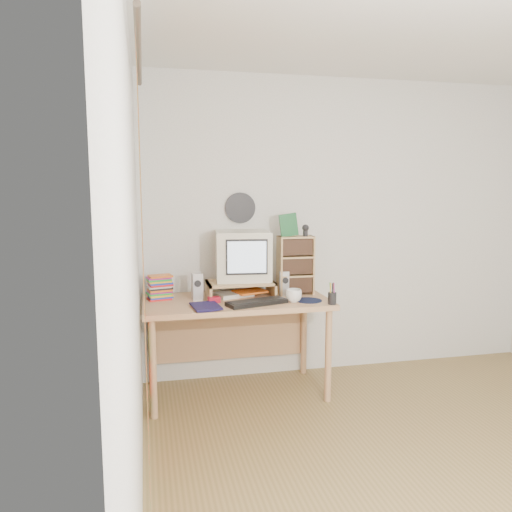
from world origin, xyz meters
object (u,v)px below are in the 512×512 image
keyboard (257,302)px  desk (235,315)px  dvd_stack (160,284)px  mug (294,296)px  cd_rack (296,265)px  diary (193,306)px  crt_monitor (243,256)px

keyboard → desk: bearing=97.8°
dvd_stack → desk: bearing=-19.1°
desk → keyboard: bearing=-65.5°
desk → mug: size_ratio=11.45×
desk → cd_rack: (0.50, 0.04, 0.37)m
diary → cd_rack: bearing=14.5°
mug → crt_monitor: bearing=134.5°
crt_monitor → keyboard: size_ratio=0.91×
mug → cd_rack: bearing=70.3°
dvd_stack → mug: dvd_stack is taller
keyboard → mug: (0.29, 0.02, 0.03)m
desk → dvd_stack: (-0.57, 0.07, 0.26)m
keyboard → dvd_stack: 0.76m
crt_monitor → dvd_stack: (-0.65, -0.02, -0.19)m
mug → keyboard: bearing=-176.9°
crt_monitor → cd_rack: bearing=-0.6°
crt_monitor → dvd_stack: 0.68m
desk → cd_rack: bearing=4.4°
keyboard → mug: bearing=-13.6°
keyboard → dvd_stack: (-0.68, 0.32, 0.11)m
crt_monitor → keyboard: bearing=-78.1°
keyboard → cd_rack: cd_rack is taller
desk → dvd_stack: size_ratio=5.79×
cd_rack → diary: 0.94m
desk → dvd_stack: bearing=173.0°
cd_rack → mug: (-0.10, -0.28, -0.18)m
desk → keyboard: keyboard is taller
dvd_stack → mug: size_ratio=1.98×
mug → dvd_stack: bearing=162.4°
keyboard → mug: size_ratio=3.68×
dvd_stack → mug: (0.97, -0.31, -0.07)m
keyboard → cd_rack: (0.38, 0.29, 0.22)m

